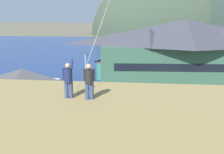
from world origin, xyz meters
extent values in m
plane|color=#66604C|center=(0.00, 0.00, 0.00)|extent=(600.00, 600.00, 0.00)
cube|color=gray|center=(0.00, 5.00, 0.05)|extent=(40.00, 20.00, 0.10)
cube|color=navy|center=(0.00, 60.00, 0.01)|extent=(360.00, 84.00, 0.03)
ellipsoid|color=#3D4C38|center=(20.46, 118.17, 0.00)|extent=(85.10, 55.55, 68.56)
cube|color=#38604C|center=(10.17, 21.39, 3.09)|extent=(26.45, 10.15, 6.19)
cube|color=black|center=(10.40, 16.95, 3.40)|extent=(22.10, 1.22, 1.10)
pyramid|color=#3D3D47|center=(10.17, 21.39, 8.18)|extent=(28.06, 11.12, 3.97)
pyramid|color=#3D3D47|center=(4.40, 19.55, 7.60)|extent=(5.10, 5.10, 2.78)
cube|color=beige|center=(-10.14, 7.02, 1.67)|extent=(7.50, 5.27, 3.33)
pyramid|color=#47474C|center=(-10.14, 7.02, 4.19)|extent=(8.11, 5.79, 1.71)
cube|color=black|center=(-10.01, 4.54, 1.17)|extent=(1.10, 0.12, 2.33)
cube|color=#338475|center=(-1.59, 22.83, 1.38)|extent=(4.89, 4.36, 2.76)
pyramid|color=#47474C|center=(-1.59, 22.83, 3.44)|extent=(5.29, 4.79, 1.36)
cube|color=black|center=(-1.81, 20.87, 0.97)|extent=(1.10, 0.18, 1.93)
cube|color=#70604C|center=(0.11, 34.70, 0.35)|extent=(3.20, 15.79, 0.70)
cube|color=#23564C|center=(-3.18, 34.66, 0.45)|extent=(2.42, 6.18, 0.90)
cube|color=#33665B|center=(-3.18, 34.66, 0.98)|extent=(2.34, 5.99, 0.16)
cube|color=silver|center=(-3.22, 34.21, 1.61)|extent=(1.50, 1.92, 1.10)
cube|color=silver|center=(3.59, 38.39, 0.45)|extent=(2.48, 7.22, 0.90)
cube|color=white|center=(3.59, 38.39, 0.98)|extent=(2.41, 7.00, 0.16)
cube|color=silver|center=(3.58, 37.85, 1.61)|extent=(1.66, 2.19, 1.10)
cube|color=#A8A399|center=(-3.22, 34.87, 0.45)|extent=(2.40, 6.35, 0.90)
cube|color=#B7B2A8|center=(-3.22, 34.87, 0.98)|extent=(2.33, 6.16, 0.16)
cube|color=silver|center=(-3.19, 34.40, 1.61)|extent=(1.52, 1.96, 1.10)
cube|color=black|center=(4.41, 1.70, 0.82)|extent=(4.31, 2.07, 0.80)
cube|color=black|center=(4.56, 1.69, 1.57)|extent=(2.20, 1.73, 0.70)
cube|color=black|center=(4.56, 1.69, 1.54)|extent=(2.24, 1.77, 0.32)
cylinder|color=black|center=(3.11, 2.70, 0.42)|extent=(0.65, 0.26, 0.64)
cylinder|color=black|center=(2.99, 0.87, 0.42)|extent=(0.65, 0.26, 0.64)
cylinder|color=black|center=(5.83, 2.52, 0.42)|extent=(0.65, 0.26, 0.64)
cylinder|color=black|center=(5.71, 0.69, 0.42)|extent=(0.65, 0.26, 0.64)
cube|color=navy|center=(-6.27, -0.13, 0.82)|extent=(4.23, 1.87, 0.80)
cube|color=navy|center=(-6.12, -0.12, 1.57)|extent=(2.13, 1.63, 0.70)
cube|color=black|center=(-6.12, -0.12, 1.54)|extent=(2.17, 1.67, 0.32)
cylinder|color=black|center=(-7.65, 0.77, 0.42)|extent=(0.64, 0.23, 0.64)
cylinder|color=black|center=(-7.62, -1.07, 0.42)|extent=(0.64, 0.23, 0.64)
cylinder|color=black|center=(-4.92, 0.81, 0.42)|extent=(0.64, 0.23, 0.64)
cylinder|color=black|center=(-4.89, -1.02, 0.42)|extent=(0.64, 0.23, 0.64)
cylinder|color=black|center=(11.85, 6.72, 0.42)|extent=(0.66, 0.28, 0.64)
cube|color=navy|center=(2.24, 7.31, 0.82)|extent=(4.32, 2.10, 0.80)
cube|color=navy|center=(2.09, 7.29, 1.57)|extent=(2.21, 1.75, 0.70)
cube|color=black|center=(2.09, 7.29, 1.54)|extent=(2.26, 1.78, 0.32)
cylinder|color=black|center=(3.67, 6.49, 0.42)|extent=(0.65, 0.27, 0.64)
cylinder|color=black|center=(3.53, 8.32, 0.42)|extent=(0.65, 0.27, 0.64)
cylinder|color=black|center=(0.94, 6.29, 0.42)|extent=(0.65, 0.27, 0.64)
cylinder|color=black|center=(0.81, 8.12, 0.42)|extent=(0.65, 0.27, 0.64)
cylinder|color=#ADADB2|center=(-3.63, 10.50, 3.16)|extent=(0.16, 0.16, 6.12)
cube|color=#4C4C51|center=(-3.63, 10.85, 6.12)|extent=(0.24, 0.70, 0.20)
cylinder|color=#384770|center=(-0.84, -7.22, 7.33)|extent=(0.20, 0.20, 0.82)
cylinder|color=#384770|center=(-0.62, -7.18, 7.33)|extent=(0.20, 0.20, 0.82)
cylinder|color=navy|center=(-0.73, -7.20, 8.06)|extent=(0.40, 0.40, 0.64)
sphere|color=tan|center=(-0.73, -7.20, 8.54)|extent=(0.24, 0.24, 0.24)
cylinder|color=navy|center=(-0.58, -6.99, 8.56)|extent=(0.21, 0.57, 0.43)
cylinder|color=navy|center=(-0.94, -7.24, 8.13)|extent=(0.11, 0.11, 0.60)
cylinder|color=#384770|center=(0.21, -7.31, 7.33)|extent=(0.20, 0.20, 0.82)
cylinder|color=#384770|center=(0.42, -7.27, 7.33)|extent=(0.20, 0.20, 0.82)
cylinder|color=#232328|center=(0.31, -7.29, 8.06)|extent=(0.40, 0.40, 0.64)
sphere|color=tan|center=(0.31, -7.29, 8.54)|extent=(0.24, 0.24, 0.24)
cylinder|color=#232328|center=(0.10, -7.33, 8.13)|extent=(0.11, 0.11, 0.60)
cylinder|color=#232328|center=(0.53, -7.25, 8.13)|extent=(0.11, 0.11, 0.60)
cylinder|color=silver|center=(0.87, -3.57, 11.65)|extent=(2.72, 6.78, 9.46)
camera|label=1|loc=(2.49, -18.23, 10.91)|focal=38.84mm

